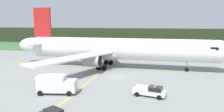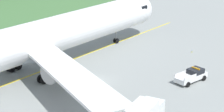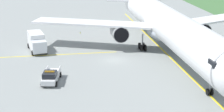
# 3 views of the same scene
# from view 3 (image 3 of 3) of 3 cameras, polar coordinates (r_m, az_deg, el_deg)

# --- Properties ---
(ground) EXTENTS (320.00, 320.00, 0.00)m
(ground) POSITION_cam_3_polar(r_m,az_deg,el_deg) (61.30, 0.55, -0.58)
(ground) COLOR gray
(taxiway_centerline_main) EXTENTS (75.03, 0.68, 0.01)m
(taxiway_centerline_main) POSITION_cam_3_polar(r_m,az_deg,el_deg) (64.84, 8.57, 0.24)
(taxiway_centerline_main) COLOR yellow
(taxiway_centerline_main) RESTS_ON ground
(taxiway_centerline_spur) EXTENTS (0.43, 25.81, 0.01)m
(taxiway_centerline_spur) POSITION_cam_3_polar(r_m,az_deg,el_deg) (64.69, -10.65, 0.09)
(taxiway_centerline_spur) COLOR yellow
(taxiway_centerline_spur) RESTS_ON ground
(airliner) EXTENTS (57.33, 46.81, 16.27)m
(airliner) POSITION_cam_3_polar(r_m,az_deg,el_deg) (63.95, 8.65, 4.73)
(airliner) COLOR silver
(airliner) RESTS_ON ground
(ops_pickup_truck) EXTENTS (5.62, 2.95, 1.94)m
(ops_pickup_truck) POSITION_cam_3_polar(r_m,az_deg,el_deg) (52.15, -9.46, -3.11)
(ops_pickup_truck) COLOR silver
(ops_pickup_truck) RESTS_ON ground
(catering_truck) EXTENTS (6.87, 3.74, 3.41)m
(catering_truck) POSITION_cam_3_polar(r_m,az_deg,el_deg) (67.08, -11.61, 2.20)
(catering_truck) COLOR silver
(catering_truck) RESTS_ON ground
(taxiway_edge_light_west) EXTENTS (0.12, 0.12, 0.49)m
(taxiway_edge_light_west) POSITION_cam_3_polar(r_m,az_deg,el_deg) (78.76, -4.96, 3.68)
(taxiway_edge_light_west) COLOR yellow
(taxiway_edge_light_west) RESTS_ON ground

